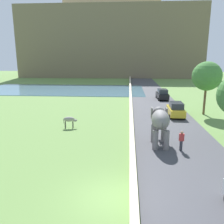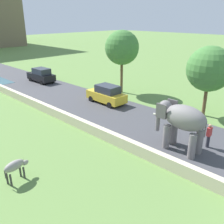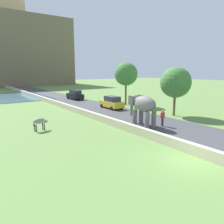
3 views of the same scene
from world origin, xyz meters
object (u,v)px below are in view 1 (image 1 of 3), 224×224
cow_grey (69,120)px  person_beside_elephant (181,141)px  car_yellow (176,110)px  car_black (162,94)px  elephant (160,121)px

cow_grey → person_beside_elephant: bearing=-28.4°
car_yellow → car_black: same height
car_yellow → car_black: bearing=90.0°
car_yellow → car_black: 11.75m
car_yellow → cow_grey: bearing=-155.4°
person_beside_elephant → cow_grey: person_beside_elephant is taller
elephant → person_beside_elephant: elephant is taller
person_beside_elephant → cow_grey: 11.41m
elephant → person_beside_elephant: 2.25m
car_black → person_beside_elephant: bearing=-94.2°
person_beside_elephant → car_yellow: car_yellow is taller
cow_grey → car_yellow: bearing=24.6°
elephant → car_yellow: (3.14, 9.58, -1.14)m
elephant → person_beside_elephant: size_ratio=2.13×
elephant → cow_grey: bearing=153.6°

